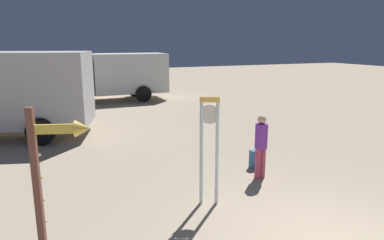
# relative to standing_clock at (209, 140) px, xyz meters

# --- Properties ---
(standing_clock) EXTENTS (0.40, 0.25, 2.24)m
(standing_clock) POSITION_rel_standing_clock_xyz_m (0.00, 0.00, 0.00)
(standing_clock) COLOR white
(standing_clock) RESTS_ON ground_plane
(arrow_sign) EXTENTS (0.90, 0.44, 2.38)m
(arrow_sign) POSITION_rel_standing_clock_xyz_m (-2.92, -0.72, 0.21)
(arrow_sign) COLOR brown
(arrow_sign) RESTS_ON ground_plane
(person_near_clock) EXTENTS (0.30, 0.30, 1.58)m
(person_near_clock) POSITION_rel_standing_clock_xyz_m (1.77, 0.75, -0.47)
(person_near_clock) COLOR #B34258
(person_near_clock) RESTS_ON ground_plane
(backpack) EXTENTS (0.33, 0.22, 0.48)m
(backpack) POSITION_rel_standing_clock_xyz_m (2.09, 1.41, -1.12)
(backpack) COLOR teal
(backpack) RESTS_ON ground_plane
(box_truck_far) EXTENTS (6.33, 2.57, 2.65)m
(box_truck_far) POSITION_rel_standing_clock_xyz_m (0.86, 13.91, 0.12)
(box_truck_far) COLOR silver
(box_truck_far) RESTS_ON ground_plane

